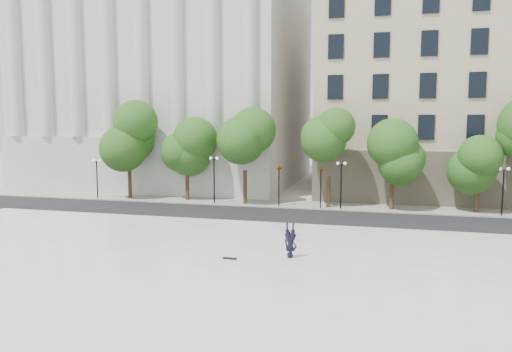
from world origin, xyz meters
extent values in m
plane|color=beige|center=(0.00, 0.00, 0.00)|extent=(160.00, 160.00, 0.00)
cube|color=white|center=(0.00, 3.00, 0.23)|extent=(44.00, 22.00, 0.45)
cube|color=black|center=(0.00, 18.00, 0.01)|extent=(60.00, 8.00, 0.02)
cube|color=#99968D|center=(0.00, 24.00, 0.06)|extent=(60.00, 4.00, 0.12)
cube|color=silver|center=(-17.00, 39.00, 12.50)|extent=(30.00, 26.00, 25.00)
cube|color=#BAAB8E|center=(20.00, 39.00, 10.50)|extent=(36.00, 26.00, 21.00)
cylinder|color=black|center=(-0.43, 22.30, 1.75)|extent=(0.10, 0.10, 3.50)
imported|color=black|center=(-0.43, 22.30, 3.88)|extent=(0.49, 1.88, 0.75)
cylinder|color=black|center=(3.26, 22.30, 1.75)|extent=(0.10, 0.10, 3.50)
imported|color=black|center=(3.26, 22.30, 3.83)|extent=(0.42, 1.68, 0.67)
imported|color=black|center=(3.77, 5.16, 0.71)|extent=(0.82, 1.93, 0.51)
cube|color=black|center=(0.72, 4.13, 0.49)|extent=(0.76, 0.23, 0.08)
cylinder|color=#382619|center=(-15.67, 23.64, 1.51)|extent=(0.36, 0.36, 3.03)
sphere|color=#1E5016|center=(-15.67, 23.64, 5.62)|extent=(3.86, 3.86, 3.86)
cylinder|color=#382619|center=(-9.70, 23.83, 1.25)|extent=(0.36, 0.36, 2.50)
sphere|color=#1E5016|center=(-9.70, 23.83, 4.63)|extent=(3.66, 3.66, 3.66)
cylinder|color=#382619|center=(-3.73, 23.04, 1.59)|extent=(0.36, 0.36, 3.17)
sphere|color=#1E5016|center=(-3.73, 23.04, 5.89)|extent=(3.86, 3.86, 3.86)
cylinder|color=#382619|center=(3.84, 23.13, 1.40)|extent=(0.36, 0.36, 2.81)
sphere|color=#1E5016|center=(3.84, 23.13, 5.21)|extent=(4.01, 4.01, 4.01)
cylinder|color=#382619|center=(9.20, 23.37, 1.22)|extent=(0.36, 0.36, 2.45)
sphere|color=#1E5016|center=(9.20, 23.37, 4.55)|extent=(4.40, 4.40, 4.40)
cylinder|color=#382619|center=(16.05, 23.79, 1.22)|extent=(0.36, 0.36, 2.43)
sphere|color=#1E5016|center=(16.05, 23.79, 4.52)|extent=(4.08, 4.08, 4.08)
cylinder|color=black|center=(-18.62, 22.60, 1.85)|extent=(0.12, 0.12, 3.70)
cube|color=black|center=(-18.62, 22.60, 3.70)|extent=(0.60, 0.06, 0.06)
sphere|color=white|center=(-18.92, 22.60, 3.80)|extent=(0.28, 0.28, 0.28)
sphere|color=white|center=(-18.32, 22.60, 3.80)|extent=(0.28, 0.28, 0.28)
cylinder|color=black|center=(-6.55, 22.60, 2.08)|extent=(0.12, 0.12, 4.17)
cube|color=black|center=(-6.55, 22.60, 4.17)|extent=(0.60, 0.06, 0.06)
sphere|color=white|center=(-6.85, 22.60, 4.27)|extent=(0.28, 0.28, 0.28)
sphere|color=white|center=(-6.25, 22.60, 4.27)|extent=(0.28, 0.28, 0.28)
cylinder|color=black|center=(4.96, 22.60, 1.98)|extent=(0.12, 0.12, 3.95)
cube|color=black|center=(4.96, 22.60, 3.95)|extent=(0.60, 0.06, 0.06)
sphere|color=white|center=(4.66, 22.60, 4.05)|extent=(0.28, 0.28, 0.28)
sphere|color=white|center=(5.26, 22.60, 4.05)|extent=(0.28, 0.28, 0.28)
cylinder|color=black|center=(17.73, 22.60, 1.90)|extent=(0.12, 0.12, 3.80)
cube|color=black|center=(17.73, 22.60, 3.80)|extent=(0.60, 0.06, 0.06)
sphere|color=white|center=(17.43, 22.60, 3.90)|extent=(0.28, 0.28, 0.28)
sphere|color=white|center=(18.03, 22.60, 3.90)|extent=(0.28, 0.28, 0.28)
camera|label=1|loc=(8.41, -20.35, 7.77)|focal=35.00mm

